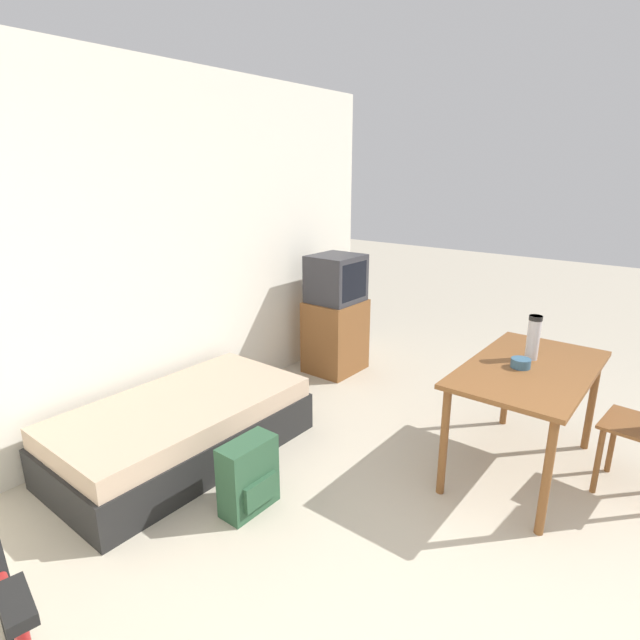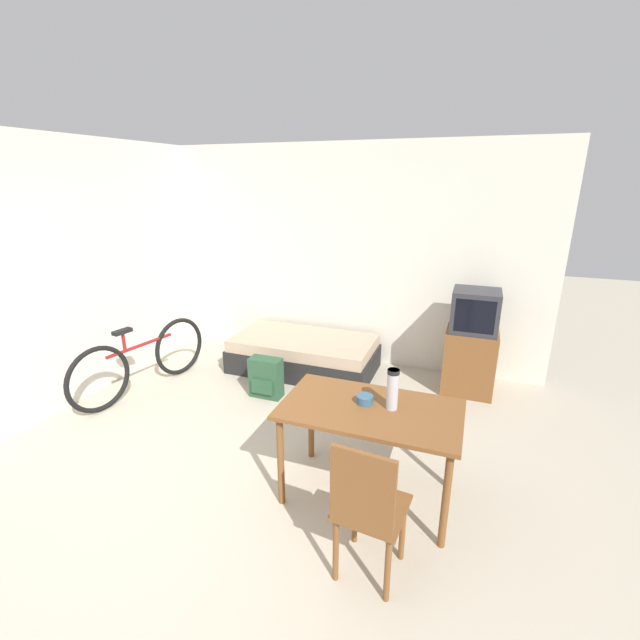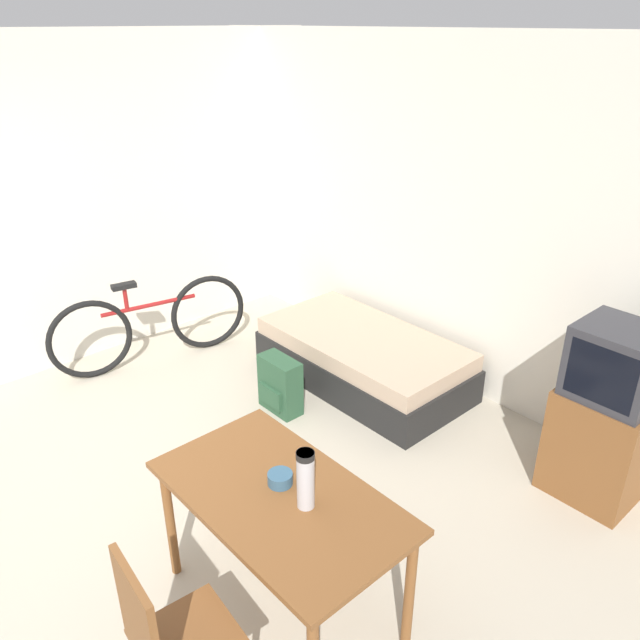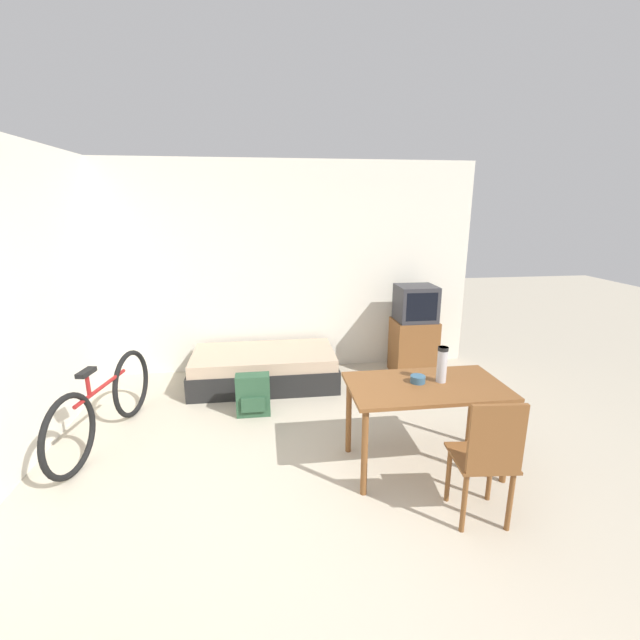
# 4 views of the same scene
# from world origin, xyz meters

# --- Properties ---
(ground_plane) EXTENTS (20.00, 20.00, 0.00)m
(ground_plane) POSITION_xyz_m (0.00, 0.00, 0.00)
(ground_plane) COLOR #B2A893
(wall_back) EXTENTS (5.26, 0.06, 2.70)m
(wall_back) POSITION_xyz_m (0.00, 3.36, 1.35)
(wall_back) COLOR silver
(wall_back) RESTS_ON ground_plane
(wall_left) EXTENTS (0.06, 4.33, 2.70)m
(wall_left) POSITION_xyz_m (-2.16, 1.66, 1.35)
(wall_left) COLOR silver
(wall_left) RESTS_ON ground_plane
(daybed) EXTENTS (1.75, 0.92, 0.42)m
(daybed) POSITION_xyz_m (-0.16, 2.79, 0.21)
(daybed) COLOR black
(daybed) RESTS_ON ground_plane
(tv) EXTENTS (0.54, 0.46, 1.17)m
(tv) POSITION_xyz_m (1.78, 2.90, 0.56)
(tv) COLOR brown
(tv) RESTS_ON ground_plane
(dining_table) EXTENTS (1.26, 0.72, 0.74)m
(dining_table) POSITION_xyz_m (1.14, 0.87, 0.65)
(dining_table) COLOR brown
(dining_table) RESTS_ON ground_plane
(wooden_chair) EXTENTS (0.43, 0.43, 0.95)m
(wooden_chair) POSITION_xyz_m (1.31, 0.16, 0.53)
(wooden_chair) COLOR brown
(wooden_chair) RESTS_ON ground_plane
(bicycle) EXTENTS (0.38, 1.72, 0.78)m
(bicycle) POSITION_xyz_m (-1.63, 1.65, 0.36)
(bicycle) COLOR black
(bicycle) RESTS_ON ground_plane
(thermos_flask) EXTENTS (0.09, 0.09, 0.30)m
(thermos_flask) POSITION_xyz_m (1.28, 0.91, 0.91)
(thermos_flask) COLOR #B7B7BC
(thermos_flask) RESTS_ON dining_table
(mate_bowl) EXTENTS (0.12, 0.12, 0.06)m
(mate_bowl) POSITION_xyz_m (1.09, 0.92, 0.77)
(mate_bowl) COLOR #335670
(mate_bowl) RESTS_ON dining_table
(backpack) EXTENTS (0.35, 0.20, 0.45)m
(backpack) POSITION_xyz_m (-0.28, 1.99, 0.22)
(backpack) COLOR #284C33
(backpack) RESTS_ON ground_plane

